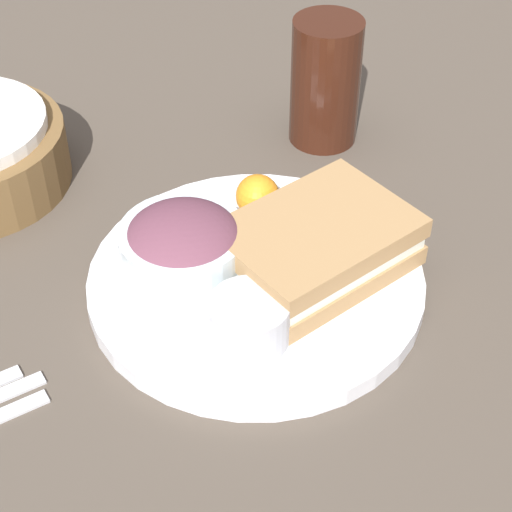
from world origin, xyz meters
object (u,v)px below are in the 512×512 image
at_px(salad_bowl, 184,247).
at_px(dressing_cup, 249,321).
at_px(sandwich, 316,245).
at_px(drink_glass, 325,82).
at_px(plate, 256,281).

xyz_separation_m(salad_bowl, dressing_cup, (0.01, -0.09, -0.01)).
height_order(sandwich, dressing_cup, sandwich).
bearing_deg(salad_bowl, sandwich, -23.36).
bearing_deg(drink_glass, dressing_cup, -132.10).
relative_size(plate, salad_bowl, 2.69).
relative_size(salad_bowl, drink_glass, 0.80).
xyz_separation_m(sandwich, salad_bowl, (-0.10, 0.04, 0.01)).
bearing_deg(drink_glass, plate, -135.05).
relative_size(sandwich, drink_glass, 1.30).
bearing_deg(salad_bowl, drink_glass, 32.51).
bearing_deg(sandwich, plate, 162.61).
height_order(plate, salad_bowl, salad_bowl).
bearing_deg(plate, sandwich, -17.39).
distance_m(salad_bowl, dressing_cup, 0.09).
height_order(salad_bowl, drink_glass, drink_glass).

